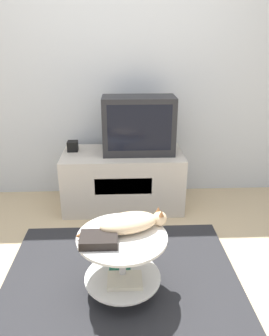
% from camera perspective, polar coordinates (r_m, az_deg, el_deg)
% --- Properties ---
extents(ground_plane, '(12.00, 12.00, 0.00)m').
position_cam_1_polar(ground_plane, '(2.42, -2.21, -20.29)').
color(ground_plane, tan).
extents(wall_back, '(8.00, 0.05, 2.60)m').
position_cam_1_polar(wall_back, '(3.41, -2.73, 16.45)').
color(wall_back, silver).
rests_on(wall_back, ground_plane).
extents(rug, '(1.67, 1.54, 0.02)m').
position_cam_1_polar(rug, '(2.41, -2.21, -20.12)').
color(rug, '#28282B').
rests_on(rug, ground_plane).
extents(tv_stand, '(1.17, 0.58, 0.57)m').
position_cam_1_polar(tv_stand, '(3.30, -2.00, -2.01)').
color(tv_stand, beige).
rests_on(tv_stand, ground_plane).
extents(tv, '(0.68, 0.31, 0.55)m').
position_cam_1_polar(tv, '(3.12, 0.73, 7.42)').
color(tv, '#232326').
rests_on(tv, tv_stand).
extents(speaker, '(0.10, 0.10, 0.10)m').
position_cam_1_polar(speaker, '(3.29, -10.71, 3.77)').
color(speaker, black).
rests_on(speaker, tv_stand).
extents(coffee_table, '(0.58, 0.58, 0.44)m').
position_cam_1_polar(coffee_table, '(2.20, -2.11, -15.43)').
color(coffee_table, '#B2B2B7').
rests_on(coffee_table, rug).
extents(dvd_box, '(0.23, 0.16, 0.05)m').
position_cam_1_polar(dvd_box, '(2.03, -6.23, -12.30)').
color(dvd_box, black).
rests_on(dvd_box, coffee_table).
extents(cat, '(0.58, 0.29, 0.12)m').
position_cam_1_polar(cat, '(2.13, -0.70, -9.47)').
color(cat, beige).
rests_on(cat, coffee_table).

